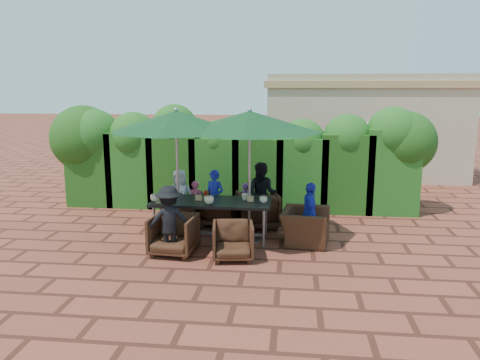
# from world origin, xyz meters

# --- Properties ---
(ground) EXTENTS (80.00, 80.00, 0.00)m
(ground) POSITION_xyz_m (0.00, 0.00, 0.00)
(ground) COLOR brown
(ground) RESTS_ON ground
(dining_table) EXTENTS (2.20, 0.90, 0.75)m
(dining_table) POSITION_xyz_m (-0.21, -0.15, 0.67)
(dining_table) COLOR black
(dining_table) RESTS_ON ground
(umbrella_left) EXTENTS (2.42, 2.42, 2.46)m
(umbrella_left) POSITION_xyz_m (-0.83, -0.17, 2.21)
(umbrella_left) COLOR gray
(umbrella_left) RESTS_ON ground
(umbrella_right) EXTENTS (2.60, 2.60, 2.46)m
(umbrella_right) POSITION_xyz_m (0.50, -0.12, 2.21)
(umbrella_right) COLOR gray
(umbrella_right) RESTS_ON ground
(chair_far_left) EXTENTS (0.74, 0.70, 0.75)m
(chair_far_left) POSITION_xyz_m (-0.99, 0.77, 0.37)
(chair_far_left) COLOR black
(chair_far_left) RESTS_ON ground
(chair_far_mid) EXTENTS (0.89, 0.86, 0.76)m
(chair_far_mid) POSITION_xyz_m (-0.17, 0.78, 0.38)
(chair_far_mid) COLOR black
(chair_far_mid) RESTS_ON ground
(chair_far_right) EXTENTS (0.96, 0.93, 0.81)m
(chair_far_right) POSITION_xyz_m (0.60, 0.71, 0.41)
(chair_far_right) COLOR black
(chair_far_right) RESTS_ON ground
(chair_near_left) EXTENTS (0.79, 0.75, 0.76)m
(chair_near_left) POSITION_xyz_m (-0.72, -1.01, 0.38)
(chair_near_left) COLOR black
(chair_near_left) RESTS_ON ground
(chair_near_right) EXTENTS (0.75, 0.72, 0.69)m
(chair_near_right) POSITION_xyz_m (0.33, -1.12, 0.34)
(chair_near_right) COLOR black
(chair_near_right) RESTS_ON ground
(chair_end_right) EXTENTS (0.74, 1.03, 0.83)m
(chair_end_right) POSITION_xyz_m (1.54, -0.14, 0.42)
(chair_end_right) COLOR black
(chair_end_right) RESTS_ON ground
(adult_far_left) EXTENTS (0.60, 0.37, 1.17)m
(adult_far_left) POSITION_xyz_m (-1.02, 0.70, 0.58)
(adult_far_left) COLOR silver
(adult_far_left) RESTS_ON ground
(adult_far_mid) EXTENTS (0.52, 0.47, 1.17)m
(adult_far_mid) POSITION_xyz_m (-0.30, 0.74, 0.58)
(adult_far_mid) COLOR #212BB3
(adult_far_mid) RESTS_ON ground
(adult_far_right) EXTENTS (0.68, 0.46, 1.32)m
(adult_far_right) POSITION_xyz_m (0.68, 0.85, 0.66)
(adult_far_right) COLOR black
(adult_far_right) RESTS_ON ground
(adult_near_left) EXTENTS (0.85, 0.59, 1.22)m
(adult_near_left) POSITION_xyz_m (-0.76, -1.10, 0.61)
(adult_near_left) COLOR black
(adult_near_left) RESTS_ON ground
(adult_end_right) EXTENTS (0.43, 0.70, 1.12)m
(adult_end_right) POSITION_xyz_m (1.62, -0.11, 0.56)
(adult_end_right) COLOR #212BB3
(adult_end_right) RESTS_ON ground
(child_left) EXTENTS (0.36, 0.31, 0.91)m
(child_left) POSITION_xyz_m (-0.71, 0.81, 0.46)
(child_left) COLOR #F1557F
(child_left) RESTS_ON ground
(child_right) EXTENTS (0.38, 0.34, 0.87)m
(child_right) POSITION_xyz_m (0.32, 0.97, 0.43)
(child_right) COLOR #894697
(child_right) RESTS_ON ground
(pedestrian_a) EXTENTS (1.51, 0.66, 1.58)m
(pedestrian_a) POSITION_xyz_m (1.78, 4.29, 0.79)
(pedestrian_a) COLOR #24863F
(pedestrian_a) RESTS_ON ground
(pedestrian_b) EXTENTS (1.05, 0.85, 1.89)m
(pedestrian_b) POSITION_xyz_m (2.29, 4.49, 0.94)
(pedestrian_b) COLOR #F1557F
(pedestrian_b) RESTS_ON ground
(pedestrian_c) EXTENTS (1.24, 1.29, 1.91)m
(pedestrian_c) POSITION_xyz_m (3.37, 4.42, 0.96)
(pedestrian_c) COLOR gray
(pedestrian_c) RESTS_ON ground
(cup_a) EXTENTS (0.17, 0.17, 0.14)m
(cup_a) POSITION_xyz_m (-1.23, -0.32, 0.82)
(cup_a) COLOR beige
(cup_a) RESTS_ON dining_table
(cup_b) EXTENTS (0.13, 0.13, 0.12)m
(cup_b) POSITION_xyz_m (-0.87, 0.01, 0.81)
(cup_b) COLOR beige
(cup_b) RESTS_ON dining_table
(cup_c) EXTENTS (0.18, 0.18, 0.14)m
(cup_c) POSITION_xyz_m (-0.20, -0.39, 0.82)
(cup_c) COLOR beige
(cup_c) RESTS_ON dining_table
(cup_d) EXTENTS (0.13, 0.13, 0.12)m
(cup_d) POSITION_xyz_m (0.41, -0.02, 0.81)
(cup_d) COLOR beige
(cup_d) RESTS_ON dining_table
(cup_e) EXTENTS (0.14, 0.14, 0.11)m
(cup_e) POSITION_xyz_m (0.77, -0.20, 0.81)
(cup_e) COLOR beige
(cup_e) RESTS_ON dining_table
(ketchup_bottle) EXTENTS (0.04, 0.04, 0.17)m
(ketchup_bottle) POSITION_xyz_m (-0.33, -0.05, 0.83)
(ketchup_bottle) COLOR #B20C0A
(ketchup_bottle) RESTS_ON dining_table
(sauce_bottle) EXTENTS (0.04, 0.04, 0.17)m
(sauce_bottle) POSITION_xyz_m (-0.29, -0.06, 0.83)
(sauce_bottle) COLOR #4C230C
(sauce_bottle) RESTS_ON dining_table
(serving_tray) EXTENTS (0.35, 0.25, 0.02)m
(serving_tray) POSITION_xyz_m (-1.01, -0.36, 0.76)
(serving_tray) COLOR #8C6544
(serving_tray) RESTS_ON dining_table
(number_block_left) EXTENTS (0.12, 0.06, 0.10)m
(number_block_left) POSITION_xyz_m (-0.44, -0.15, 0.80)
(number_block_left) COLOR tan
(number_block_left) RESTS_ON dining_table
(number_block_right) EXTENTS (0.12, 0.06, 0.10)m
(number_block_right) POSITION_xyz_m (0.52, -0.12, 0.80)
(number_block_right) COLOR tan
(number_block_right) RESTS_ON dining_table
(hedge_wall) EXTENTS (9.10, 1.60, 2.44)m
(hedge_wall) POSITION_xyz_m (-0.23, 2.32, 1.30)
(hedge_wall) COLOR #14340E
(hedge_wall) RESTS_ON ground
(building) EXTENTS (6.20, 3.08, 3.20)m
(building) POSITION_xyz_m (3.50, 6.99, 1.61)
(building) COLOR #C3AF91
(building) RESTS_ON ground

